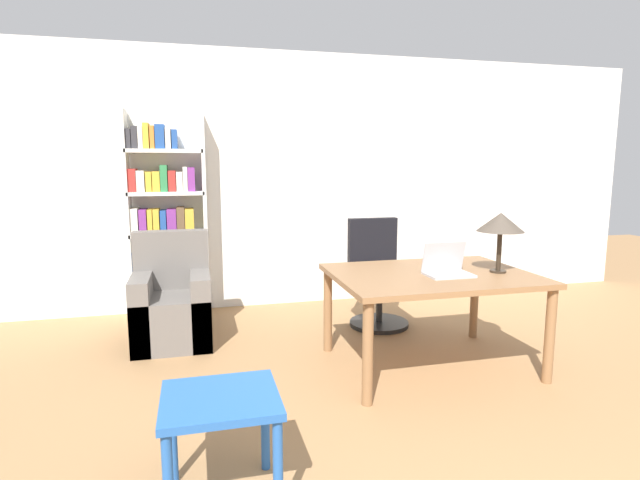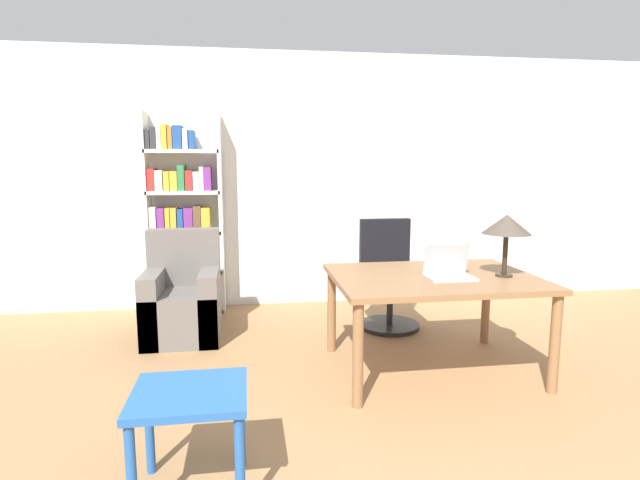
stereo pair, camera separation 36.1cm
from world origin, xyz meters
The scene contains 8 objects.
wall_back centered at (0.00, 4.53, 1.35)m, with size 8.00×0.06×2.70m.
desk centered at (0.49, 2.52, 0.64)m, with size 1.47×1.09×0.73m.
laptop centered at (0.57, 2.43, 0.78)m, with size 0.33×0.23×0.24m.
table_lamp centered at (0.99, 2.42, 1.10)m, with size 0.34×0.34×0.45m.
office_chair centered at (0.46, 3.59, 0.43)m, with size 0.56×0.56×1.01m.
side_table_blue centered at (-1.13, 1.32, 0.42)m, with size 0.52×0.47×0.51m.
armchair centered at (-1.43, 3.52, 0.32)m, with size 0.64×0.66×0.95m.
bookshelf centered at (-1.51, 4.34, 0.93)m, with size 0.76×0.28×2.05m.
Camera 1 is at (-1.21, -0.81, 1.54)m, focal length 28.00 mm.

